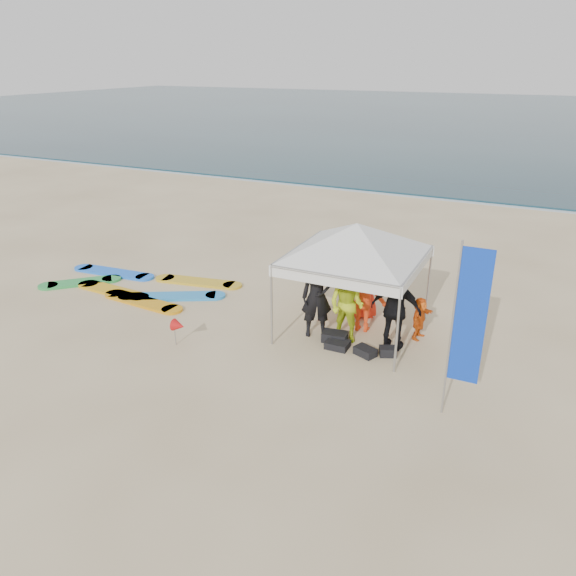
# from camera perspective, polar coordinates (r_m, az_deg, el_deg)

# --- Properties ---
(ground) EXTENTS (120.00, 120.00, 0.00)m
(ground) POSITION_cam_1_polar(r_m,az_deg,el_deg) (11.37, -8.59, -9.62)
(ground) COLOR beige
(ground) RESTS_ON ground
(ocean) EXTENTS (160.00, 84.00, 0.08)m
(ocean) POSITION_cam_1_polar(r_m,az_deg,el_deg) (68.37, 21.61, 15.89)
(ocean) COLOR #0C2633
(ocean) RESTS_ON ground
(shoreline_foam) EXTENTS (160.00, 1.20, 0.01)m
(shoreline_foam) POSITION_cam_1_polar(r_m,az_deg,el_deg) (27.34, 13.23, 9.15)
(shoreline_foam) COLOR silver
(shoreline_foam) RESTS_ON ground
(person_black_a) EXTENTS (0.85, 0.75, 1.95)m
(person_black_a) POSITION_cam_1_polar(r_m,az_deg,el_deg) (12.72, 2.97, -0.83)
(person_black_a) COLOR black
(person_black_a) RESTS_ON ground
(person_yellow) EXTENTS (0.94, 0.78, 1.74)m
(person_yellow) POSITION_cam_1_polar(r_m,az_deg,el_deg) (12.57, 5.97, -1.74)
(person_yellow) COLOR #C5DF1F
(person_yellow) RESTS_ON ground
(person_orange_a) EXTENTS (1.21, 0.76, 1.79)m
(person_orange_a) POSITION_cam_1_polar(r_m,az_deg,el_deg) (13.11, 7.73, -0.66)
(person_orange_a) COLOR #FD4216
(person_orange_a) RESTS_ON ground
(person_black_b) EXTENTS (1.13, 0.50, 1.90)m
(person_black_b) POSITION_cam_1_polar(r_m,az_deg,el_deg) (12.33, 10.90, -2.13)
(person_black_b) COLOR black
(person_black_b) RESTS_ON ground
(person_orange_b) EXTENTS (0.99, 0.89, 1.70)m
(person_orange_b) POSITION_cam_1_polar(r_m,az_deg,el_deg) (13.79, 7.83, 0.32)
(person_orange_b) COLOR red
(person_orange_b) RESTS_ON ground
(person_seated) EXTENTS (0.44, 0.96, 1.00)m
(person_seated) POSITION_cam_1_polar(r_m,az_deg,el_deg) (13.10, 13.23, -3.00)
(person_seated) COLOR orange
(person_seated) RESTS_ON ground
(canopy_tent) EXTENTS (3.98, 3.98, 3.00)m
(canopy_tent) POSITION_cam_1_polar(r_m,az_deg,el_deg) (12.44, 7.04, 6.50)
(canopy_tent) COLOR #A5A5A8
(canopy_tent) RESTS_ON ground
(feather_flag) EXTENTS (0.55, 0.04, 3.28)m
(feather_flag) POSITION_cam_1_polar(r_m,az_deg,el_deg) (9.86, 17.82, -3.05)
(feather_flag) COLOR #A5A5A8
(feather_flag) RESTS_ON ground
(marker_pennant) EXTENTS (0.28, 0.28, 0.64)m
(marker_pennant) POSITION_cam_1_polar(r_m,az_deg,el_deg) (12.64, -11.04, -3.79)
(marker_pennant) COLOR #A5A5A8
(marker_pennant) RESTS_ON ground
(gear_pile) EXTENTS (1.80, 0.77, 0.22)m
(gear_pile) POSITION_cam_1_polar(r_m,az_deg,el_deg) (12.57, 6.29, -5.68)
(gear_pile) COLOR black
(gear_pile) RESTS_ON ground
(surfboard_spread) EXTENTS (4.95, 2.73, 0.07)m
(surfboard_spread) POSITION_cam_1_polar(r_m,az_deg,el_deg) (16.22, -14.94, 0.07)
(surfboard_spread) COLOR orange
(surfboard_spread) RESTS_ON ground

